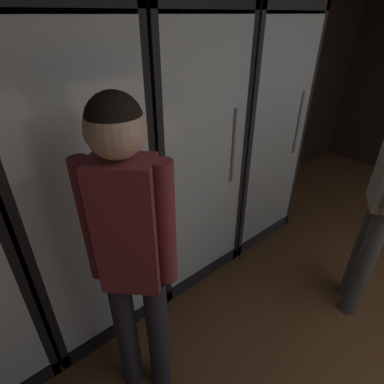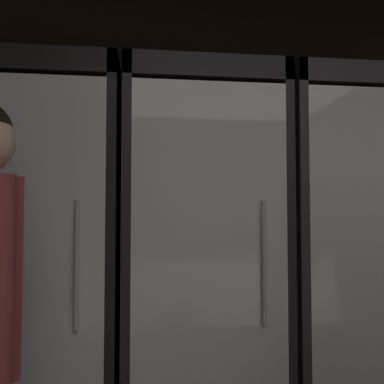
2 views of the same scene
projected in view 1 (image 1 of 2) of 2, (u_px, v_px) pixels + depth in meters
name	position (u px, v px, depth m)	size (l,w,h in m)	color
wall_back	(202.00, 72.00, 2.50)	(6.00, 0.06, 2.80)	black
cooler_left	(69.00, 186.00, 1.77)	(0.73, 0.69, 1.93)	black
cooler_center	(172.00, 154.00, 2.19)	(0.73, 0.69, 1.93)	black
cooler_right	(242.00, 131.00, 2.60)	(0.73, 0.69, 1.93)	#2B2B30
shopper_far	(130.00, 244.00, 1.26)	(0.29, 0.29, 1.61)	#2D2D38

